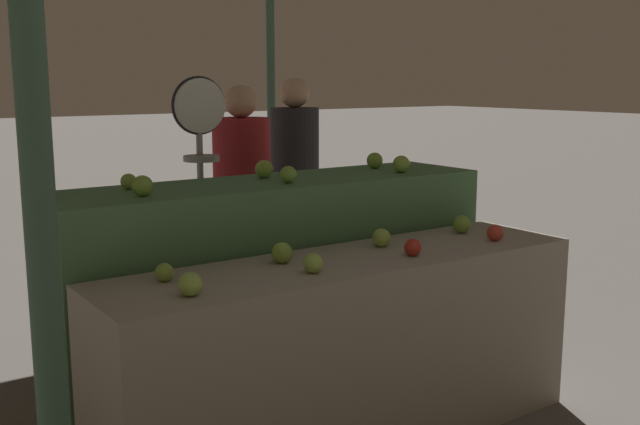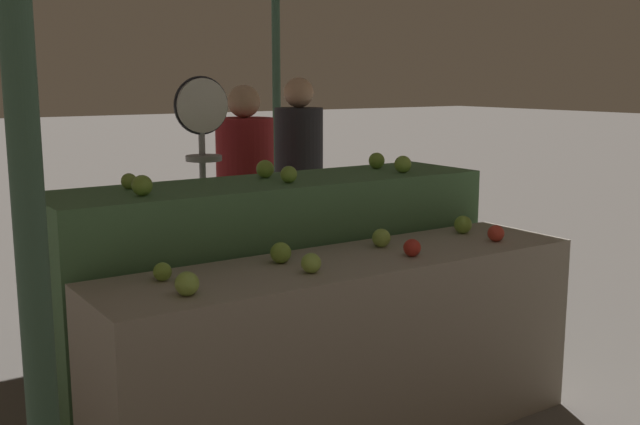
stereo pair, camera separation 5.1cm
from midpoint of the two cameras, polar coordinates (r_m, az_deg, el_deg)
display_counter_front at (r=3.28m, az=2.57°, el=-10.60°), size 2.20×0.55×0.83m
display_counter_back at (r=3.71m, az=-2.95°, el=-5.94°), size 2.20×0.55×1.09m
apple_front_0 at (r=2.66m, az=-9.56°, el=-5.37°), size 0.09×0.09×0.09m
apple_front_1 at (r=2.93m, az=-0.19°, el=-3.88°), size 0.08×0.08×0.08m
apple_front_2 at (r=3.23m, az=7.48°, el=-2.67°), size 0.08×0.08×0.08m
apple_front_3 at (r=3.59m, az=13.65°, el=-1.55°), size 0.08×0.08×0.08m
apple_front_4 at (r=2.87m, az=-11.42°, el=-4.45°), size 0.07×0.07×0.07m
apple_front_5 at (r=3.08m, az=-2.54°, el=-3.08°), size 0.09×0.09×0.09m
apple_front_6 at (r=3.39m, az=5.12°, el=-1.94°), size 0.08×0.08×0.08m
apple_front_7 at (r=3.74m, az=11.22°, el=-0.91°), size 0.09×0.09×0.09m
apple_back_0 at (r=3.19m, az=-12.96°, el=2.02°), size 0.09×0.09×0.09m
apple_back_1 at (r=3.51m, az=-1.98°, el=2.92°), size 0.08×0.08×0.08m
apple_back_2 at (r=3.91m, az=6.70°, el=3.67°), size 0.09×0.09×0.09m
apple_back_3 at (r=3.41m, az=-13.94°, el=2.33°), size 0.07×0.07×0.07m
apple_back_4 at (r=3.69m, az=-3.81°, el=3.33°), size 0.09×0.09×0.09m
apple_back_5 at (r=4.08m, az=4.69°, el=3.96°), size 0.09×0.09×0.09m
produce_scale at (r=4.19m, az=-8.56°, el=4.56°), size 0.32×0.20×1.59m
person_vendor_at_scale at (r=4.73m, az=-5.40°, el=1.65°), size 0.37×0.37×1.54m
person_customer_left at (r=5.28m, az=-1.33°, el=2.96°), size 0.37×0.37×1.59m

